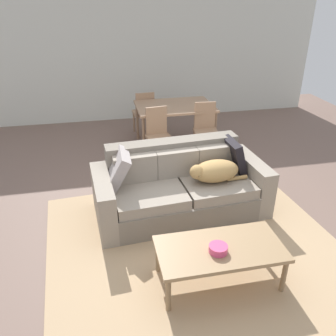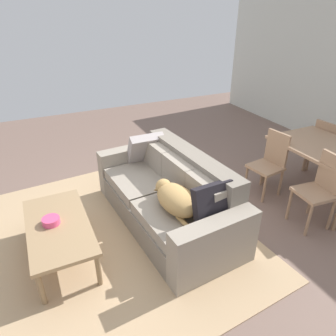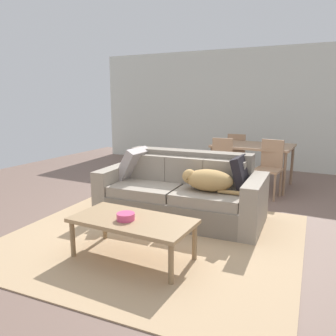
# 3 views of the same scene
# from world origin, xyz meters

# --- Properties ---
(ground_plane) EXTENTS (10.00, 10.00, 0.00)m
(ground_plane) POSITION_xyz_m (0.00, 0.00, 0.00)
(ground_plane) COLOR #785E52
(area_rug) EXTENTS (3.49, 3.20, 0.01)m
(area_rug) POSITION_xyz_m (0.04, -0.68, 0.01)
(area_rug) COLOR tan
(area_rug) RESTS_ON ground
(couch) EXTENTS (2.24, 1.14, 0.88)m
(couch) POSITION_xyz_m (0.03, 0.12, 0.34)
(couch) COLOR gray
(couch) RESTS_ON ground
(dog_on_left_cushion) EXTENTS (0.76, 0.40, 0.27)m
(dog_on_left_cushion) POSITION_xyz_m (0.44, -0.01, 0.60)
(dog_on_left_cushion) COLOR tan
(dog_on_left_cushion) RESTS_ON couch
(throw_pillow_by_left_arm) EXTENTS (0.35, 0.48, 0.47)m
(throw_pillow_by_left_arm) POSITION_xyz_m (-0.75, 0.12, 0.68)
(throw_pillow_by_left_arm) COLOR #ABA09D
(throw_pillow_by_left_arm) RESTS_ON couch
(throw_pillow_by_right_arm) EXTENTS (0.24, 0.46, 0.46)m
(throw_pillow_by_right_arm) POSITION_xyz_m (0.81, 0.23, 0.67)
(throw_pillow_by_right_arm) COLOR black
(throw_pillow_by_right_arm) RESTS_ON couch
(coffee_table) EXTENTS (1.23, 0.62, 0.43)m
(coffee_table) POSITION_xyz_m (0.12, -1.22, 0.39)
(coffee_table) COLOR #A4835A
(coffee_table) RESTS_ON ground
(bowl_on_coffee_table) EXTENTS (0.18, 0.18, 0.07)m
(bowl_on_coffee_table) POSITION_xyz_m (0.07, -1.27, 0.47)
(bowl_on_coffee_table) COLOR #EA4C7F
(bowl_on_coffee_table) RESTS_ON coffee_table
(dining_table) EXTENTS (1.38, 0.96, 0.77)m
(dining_table) POSITION_xyz_m (0.45, 2.27, 0.70)
(dining_table) COLOR #A57E5F
(dining_table) RESTS_ON ground
(dining_chair_near_left) EXTENTS (0.45, 0.45, 0.91)m
(dining_chair_near_left) POSITION_xyz_m (0.04, 1.68, 0.50)
(dining_chair_near_left) COLOR #A57E5F
(dining_chair_near_left) RESTS_ON ground
(dining_chair_near_right) EXTENTS (0.44, 0.44, 0.94)m
(dining_chair_near_right) POSITION_xyz_m (0.87, 1.71, 0.52)
(dining_chair_near_right) COLOR #A57E5F
(dining_chair_near_right) RESTS_ON ground
(dining_chair_far_left) EXTENTS (0.43, 0.43, 0.89)m
(dining_chair_far_left) POSITION_xyz_m (-0.02, 2.88, 0.50)
(dining_chair_far_left) COLOR #A57E5F
(dining_chair_far_left) RESTS_ON ground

